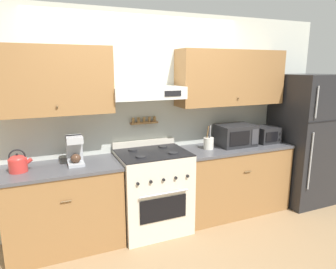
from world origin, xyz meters
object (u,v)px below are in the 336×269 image
object	(u,v)px
refrigerator	(304,139)
microwave	(235,135)
coffee_maker	(75,150)
toaster_oven	(266,134)
tea_kettle	(18,163)
utensil_crock	(209,143)
stove_range	(153,191)

from	to	relation	value
refrigerator	microwave	world-z (taller)	refrigerator
coffee_maker	toaster_oven	size ratio (longest dim) A/B	1.01
tea_kettle	coffee_maker	xyz separation A→B (m)	(0.54, 0.03, 0.07)
tea_kettle	coffee_maker	bearing A→B (deg)	2.90
utensil_crock	tea_kettle	bearing A→B (deg)	-180.00
refrigerator	microwave	distance (m)	1.13
coffee_maker	utensil_crock	xyz separation A→B (m)	(1.61, -0.03, -0.08)
refrigerator	utensil_crock	world-z (taller)	refrigerator
stove_range	utensil_crock	xyz separation A→B (m)	(0.76, 0.04, 0.50)
stove_range	microwave	distance (m)	1.30
stove_range	utensil_crock	distance (m)	0.91
stove_range	toaster_oven	xyz separation A→B (m)	(1.66, 0.03, 0.53)
utensil_crock	toaster_oven	xyz separation A→B (m)	(0.90, -0.00, 0.03)
microwave	utensil_crock	xyz separation A→B (m)	(-0.41, -0.02, -0.06)
refrigerator	toaster_oven	world-z (taller)	refrigerator
stove_range	microwave	xyz separation A→B (m)	(1.17, 0.05, 0.56)
tea_kettle	toaster_oven	bearing A→B (deg)	-0.03
tea_kettle	coffee_maker	distance (m)	0.55
coffee_maker	microwave	bearing A→B (deg)	-0.27
tea_kettle	utensil_crock	world-z (taller)	utensil_crock
coffee_maker	toaster_oven	xyz separation A→B (m)	(2.50, -0.03, -0.05)
utensil_crock	toaster_oven	distance (m)	0.90
tea_kettle	utensil_crock	distance (m)	2.15
stove_range	coffee_maker	xyz separation A→B (m)	(-0.85, 0.06, 0.58)
microwave	toaster_oven	size ratio (longest dim) A/B	1.59
coffee_maker	stove_range	bearing A→B (deg)	-4.22
coffee_maker	refrigerator	bearing A→B (deg)	-2.16
tea_kettle	coffee_maker	world-z (taller)	coffee_maker
tea_kettle	microwave	size ratio (longest dim) A/B	0.47
tea_kettle	coffee_maker	size ratio (longest dim) A/B	0.74
refrigerator	microwave	xyz separation A→B (m)	(-1.11, 0.11, 0.13)
coffee_maker	toaster_oven	distance (m)	2.50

